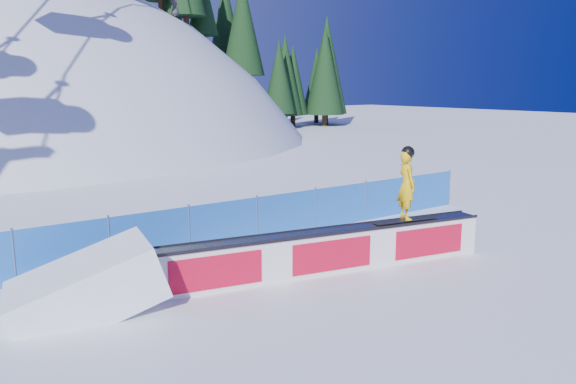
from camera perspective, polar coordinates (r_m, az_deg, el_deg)
ground at (r=10.22m, az=-3.78°, el=-13.21°), size 160.00×160.00×0.00m
treeline at (r=56.84m, az=-6.66°, el=16.62°), size 23.23×11.99×21.38m
safety_fence at (r=13.84m, az=-13.73°, el=-4.38°), size 22.05×0.05×1.30m
rail_box at (r=12.70m, az=3.94°, el=-6.02°), size 8.16×2.11×0.98m
snow_ramp at (r=11.46m, az=-19.67°, el=-11.12°), size 3.14×2.29×1.78m
snowboarder at (r=13.51m, az=11.96°, el=0.78°), size 1.73×0.70×1.78m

